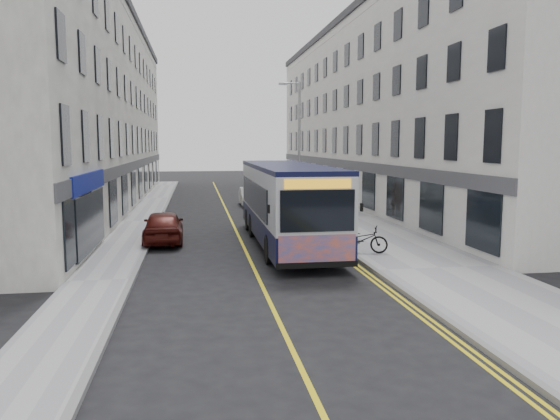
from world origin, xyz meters
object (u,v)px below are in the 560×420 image
object	(u,v)px
streetlamp	(298,143)
bicycle	(362,239)
city_bus	(287,201)
pedestrian_near	(351,199)
car_white	(250,197)
car_maroon	(163,226)
pedestrian_far	(340,197)

from	to	relation	value
streetlamp	bicycle	world-z (taller)	streetlamp
city_bus	pedestrian_near	bearing A→B (deg)	57.32
bicycle	car_white	world-z (taller)	car_white
pedestrian_near	car_white	size ratio (longest dim) A/B	0.50
streetlamp	car_maroon	size ratio (longest dim) A/B	1.88
streetlamp	pedestrian_far	distance (m)	4.43
streetlamp	car_maroon	xyz separation A→B (m)	(-7.57, -8.26, -3.66)
bicycle	pedestrian_near	distance (m)	11.01
pedestrian_far	car_white	distance (m)	7.17
streetlamp	pedestrian_far	bearing A→B (deg)	12.42
streetlamp	pedestrian_near	world-z (taller)	streetlamp
streetlamp	car_maroon	distance (m)	11.79
pedestrian_far	car_maroon	distance (m)	13.66
city_bus	streetlamp	bearing A→B (deg)	76.61
pedestrian_near	car_white	distance (m)	8.90
pedestrian_far	car_maroon	bearing A→B (deg)	-147.85
city_bus	car_white	bearing A→B (deg)	90.25
streetlamp	bicycle	bearing A→B (deg)	-88.93
pedestrian_far	car_maroon	size ratio (longest dim) A/B	0.42
pedestrian_near	car_white	bearing A→B (deg)	104.90
streetlamp	pedestrian_near	distance (m)	4.66
city_bus	car_maroon	distance (m)	5.58
bicycle	pedestrian_far	world-z (taller)	pedestrian_far
car_white	pedestrian_near	bearing A→B (deg)	-53.57
city_bus	car_white	world-z (taller)	city_bus
streetlamp	city_bus	world-z (taller)	streetlamp
streetlamp	bicycle	size ratio (longest dim) A/B	4.01
pedestrian_near	car_maroon	world-z (taller)	pedestrian_near
pedestrian_near	pedestrian_far	bearing A→B (deg)	70.54
city_bus	pedestrian_far	world-z (taller)	city_bus
pedestrian_near	pedestrian_far	distance (m)	2.23
car_white	bicycle	bearing A→B (deg)	-81.40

